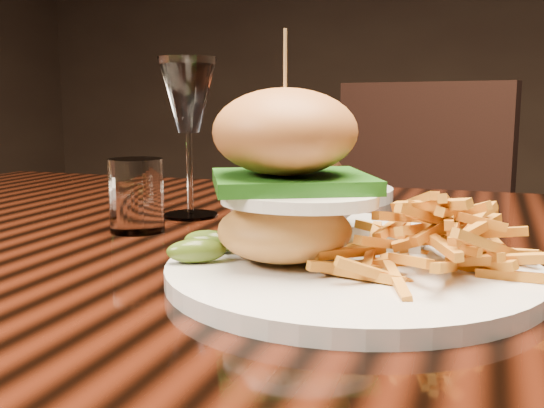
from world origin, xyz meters
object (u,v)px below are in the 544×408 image
(dining_table, at_px, (322,303))
(chair_far, at_px, (402,248))
(wine_glass, at_px, (188,100))
(far_dish, at_px, (311,188))
(burger_plate, at_px, (342,218))

(dining_table, relative_size, chair_far, 1.68)
(dining_table, bearing_deg, wine_glass, 160.35)
(chair_far, bearing_deg, far_dish, -81.63)
(dining_table, xyz_separation_m, far_dish, (-0.09, 0.28, 0.09))
(dining_table, height_order, burger_plate, burger_plate)
(burger_plate, distance_m, wine_glass, 0.36)
(burger_plate, bearing_deg, far_dish, 94.55)
(dining_table, relative_size, wine_glass, 7.67)
(burger_plate, distance_m, chair_far, 1.08)
(burger_plate, height_order, far_dish, burger_plate)
(burger_plate, height_order, chair_far, burger_plate)
(chair_far, bearing_deg, wine_glass, -87.41)
(wine_glass, xyz_separation_m, far_dish, (0.11, 0.21, -0.14))
(dining_table, bearing_deg, far_dish, 108.20)
(burger_plate, distance_m, far_dish, 0.47)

